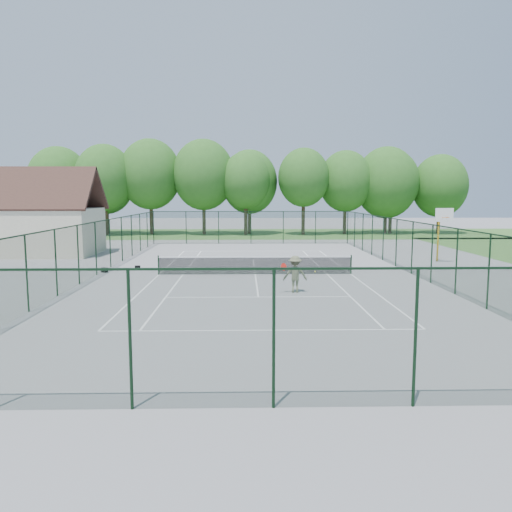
% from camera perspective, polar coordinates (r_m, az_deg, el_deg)
% --- Properties ---
extents(ground, '(140.00, 140.00, 0.00)m').
position_cam_1_polar(ground, '(28.52, -0.09, -2.10)').
color(ground, gray).
rests_on(ground, ground).
extents(grass_far, '(80.00, 16.00, 0.01)m').
position_cam_1_polar(grass_far, '(58.33, -0.73, 2.57)').
color(grass_far, '#457730').
rests_on(grass_far, ground).
extents(court_lines, '(11.05, 23.85, 0.01)m').
position_cam_1_polar(court_lines, '(28.52, -0.09, -2.10)').
color(court_lines, white).
rests_on(court_lines, ground).
extents(tennis_net, '(11.08, 0.08, 1.10)m').
position_cam_1_polar(tennis_net, '(28.43, -0.09, -0.96)').
color(tennis_net, black).
rests_on(tennis_net, ground).
extents(fence_enclosure, '(18.05, 36.05, 3.02)m').
position_cam_1_polar(fence_enclosure, '(28.32, -0.09, 1.02)').
color(fence_enclosure, '#1D3A22').
rests_on(fence_enclosure, ground).
extents(utility_building, '(8.60, 6.27, 6.63)m').
position_cam_1_polar(utility_building, '(41.17, -23.36, 4.49)').
color(utility_building, beige).
rests_on(utility_building, ground).
extents(tree_line_far, '(39.40, 6.40, 9.70)m').
position_cam_1_polar(tree_line_far, '(58.18, -0.74, 8.46)').
color(tree_line_far, '#463022').
rests_on(tree_line_far, ground).
extents(basketball_goal, '(1.20, 1.43, 3.65)m').
position_cam_1_polar(basketball_goal, '(35.62, 20.44, 3.43)').
color(basketball_goal, '#D09611').
rests_on(basketball_goal, ground).
extents(sports_bag_a, '(0.40, 0.33, 0.28)m').
position_cam_1_polar(sports_bag_a, '(30.52, -16.92, -1.54)').
color(sports_bag_a, black).
rests_on(sports_bag_a, ground).
extents(sports_bag_b, '(0.37, 0.28, 0.26)m').
position_cam_1_polar(sports_bag_b, '(31.03, -13.38, -1.31)').
color(sports_bag_b, black).
rests_on(sports_bag_b, ground).
extents(tennis_player, '(1.90, 0.87, 1.71)m').
position_cam_1_polar(tennis_player, '(23.24, 4.49, -2.07)').
color(tennis_player, '#5E6146').
rests_on(tennis_player, ground).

